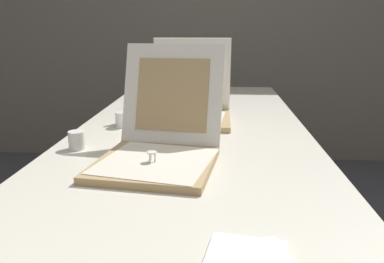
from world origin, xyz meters
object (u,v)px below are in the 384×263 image
(napkin_pile, at_px, (252,259))
(table, at_px, (190,146))
(pizza_box_middle, at_px, (191,109))
(pizza_box_front, at_px, (159,146))
(cup_white_far, at_px, (153,105))
(cup_white_near_center, at_px, (77,140))
(cup_white_mid, at_px, (122,120))

(napkin_pile, bearing_deg, table, 101.69)
(table, xyz_separation_m, pizza_box_middle, (-0.01, 0.22, 0.10))
(pizza_box_front, distance_m, pizza_box_middle, 0.53)
(table, bearing_deg, pizza_box_front, -102.17)
(pizza_box_front, height_order, napkin_pile, pizza_box_front)
(pizza_box_front, height_order, cup_white_far, pizza_box_front)
(pizza_box_front, xyz_separation_m, napkin_pile, (0.23, -0.49, -0.05))
(cup_white_far, xyz_separation_m, napkin_pile, (0.37, -1.20, -0.03))
(cup_white_far, relative_size, cup_white_near_center, 1.00)
(table, bearing_deg, cup_white_mid, 161.44)
(cup_white_near_center, distance_m, napkin_pile, 0.80)
(pizza_box_middle, height_order, napkin_pile, pizza_box_middle)
(cup_white_near_center, relative_size, napkin_pile, 0.35)
(cup_white_near_center, bearing_deg, pizza_box_front, -20.93)
(napkin_pile, bearing_deg, pizza_box_front, 115.47)
(cup_white_mid, distance_m, cup_white_near_center, 0.31)
(table, xyz_separation_m, cup_white_near_center, (-0.36, -0.20, 0.08))
(pizza_box_front, relative_size, cup_white_near_center, 7.85)
(pizza_box_front, distance_m, cup_white_far, 0.72)
(cup_white_far, bearing_deg, pizza_box_front, -78.89)
(pizza_box_middle, bearing_deg, cup_white_mid, -154.84)
(napkin_pile, bearing_deg, cup_white_far, 107.28)
(pizza_box_middle, bearing_deg, pizza_box_front, -95.75)
(pizza_box_front, height_order, pizza_box_middle, pizza_box_middle)
(table, bearing_deg, pizza_box_middle, 92.88)
(cup_white_mid, xyz_separation_m, cup_white_far, (0.07, 0.30, 0.00))
(table, distance_m, cup_white_far, 0.45)
(pizza_box_front, relative_size, cup_white_far, 7.85)
(cup_white_mid, relative_size, cup_white_near_center, 1.00)
(table, distance_m, napkin_pile, 0.83)
(cup_white_far, height_order, cup_white_near_center, same)
(pizza_box_middle, height_order, cup_white_near_center, pizza_box_middle)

